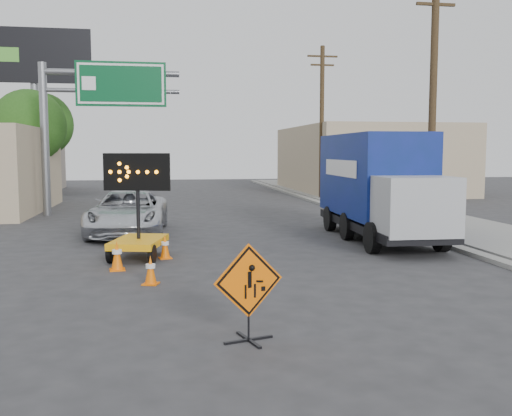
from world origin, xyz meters
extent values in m
plane|color=#2D2D30|center=(0.00, 0.00, 0.00)|extent=(100.00, 100.00, 0.00)
cube|color=gray|center=(7.20, 15.00, 0.06)|extent=(0.40, 60.00, 0.12)
cube|color=gray|center=(9.50, 15.00, 0.07)|extent=(4.00, 60.00, 0.15)
cube|color=tan|center=(13.00, 30.00, 2.30)|extent=(10.00, 14.00, 4.60)
cylinder|color=slate|center=(-6.50, 18.00, 3.40)|extent=(0.36, 0.36, 6.80)
cylinder|color=slate|center=(-3.50, 18.00, 6.40)|extent=(6.00, 0.28, 0.28)
cylinder|color=slate|center=(-3.50, 18.00, 5.60)|extent=(6.00, 0.20, 0.20)
cube|color=#054621|center=(-3.10, 17.88, 5.90)|extent=(4.00, 0.10, 2.00)
cube|color=silver|center=(-3.10, 17.81, 5.90)|extent=(3.80, 0.01, 1.80)
cylinder|color=slate|center=(-8.50, 26.00, 4.50)|extent=(0.44, 0.44, 9.00)
cube|color=silver|center=(-8.30, 25.85, 8.30)|extent=(6.00, 0.25, 3.00)
cube|color=black|center=(-8.30, 25.70, 8.30)|extent=(6.10, 0.04, 3.10)
cylinder|color=#43321C|center=(8.00, 10.00, 4.50)|extent=(0.26, 0.26, 9.00)
cube|color=#43321C|center=(8.00, 10.00, 7.90)|extent=(1.40, 0.10, 0.10)
cylinder|color=#43321C|center=(8.00, 24.00, 4.50)|extent=(0.26, 0.26, 9.00)
cube|color=#43321C|center=(8.00, 24.00, 8.40)|extent=(1.80, 0.10, 0.10)
cube|color=#43321C|center=(8.00, 24.00, 7.90)|extent=(1.40, 0.10, 0.10)
cylinder|color=#43321C|center=(-8.00, 22.00, 1.62)|extent=(0.28, 0.28, 3.25)
sphere|color=#214D16|center=(-8.00, 22.00, 4.18)|extent=(3.71, 3.71, 3.71)
cylinder|color=#43321C|center=(-9.00, 30.00, 1.79)|extent=(0.28, 0.28, 3.58)
sphere|color=#214D16|center=(-9.00, 30.00, 4.61)|extent=(4.10, 4.10, 4.10)
cube|color=black|center=(-0.09, -0.46, 0.02)|extent=(0.79, 0.28, 0.04)
cube|color=black|center=(-0.09, -0.46, 0.02)|extent=(0.28, 0.79, 0.04)
cylinder|color=black|center=(-0.09, -0.46, 0.31)|extent=(0.03, 0.03, 0.63)
cube|color=#FF6905|center=(-0.09, -0.46, 0.94)|extent=(1.10, 0.35, 1.14)
cube|color=black|center=(-0.09, -0.46, 0.94)|extent=(1.02, 0.31, 1.06)
cube|color=#F3A40D|center=(-2.00, 6.71, 0.45)|extent=(1.63, 2.22, 0.18)
cylinder|color=black|center=(-2.00, 6.71, 1.59)|extent=(0.10, 0.10, 2.19)
cube|color=black|center=(-2.00, 6.71, 2.34)|extent=(1.77, 0.52, 1.00)
imported|color=silver|center=(-2.54, 11.37, 0.76)|extent=(2.79, 5.58, 1.52)
cube|color=black|center=(5.61, 8.68, 0.54)|extent=(2.39, 7.25, 0.27)
cube|color=#071B55|center=(5.61, 9.39, 2.11)|extent=(2.43, 5.63, 2.69)
cube|color=#9EA0A5|center=(5.61, 5.80, 1.39)|extent=(2.12, 1.68, 1.62)
cube|color=#FF6905|center=(-1.63, 3.57, 0.01)|extent=(0.40, 0.40, 0.03)
cone|color=#FF6905|center=(-1.63, 3.57, 0.33)|extent=(0.25, 0.25, 0.61)
cylinder|color=silver|center=(-1.63, 3.57, 0.40)|extent=(0.21, 0.21, 0.09)
cube|color=#FF6905|center=(-2.47, 5.21, 0.02)|extent=(0.40, 0.40, 0.03)
cone|color=#FF6905|center=(-2.47, 5.21, 0.38)|extent=(0.28, 0.28, 0.69)
cylinder|color=silver|center=(-2.47, 5.21, 0.46)|extent=(0.23, 0.23, 0.10)
cube|color=#FF6905|center=(-1.30, 6.57, 0.01)|extent=(0.39, 0.39, 0.03)
cone|color=#FF6905|center=(-1.30, 6.57, 0.34)|extent=(0.26, 0.26, 0.62)
cylinder|color=silver|center=(-1.30, 6.57, 0.41)|extent=(0.21, 0.21, 0.09)
cube|color=#FF6905|center=(-2.80, 9.40, 0.02)|extent=(0.46, 0.46, 0.03)
cone|color=#FF6905|center=(-2.80, 9.40, 0.39)|extent=(0.29, 0.29, 0.71)
cylinder|color=silver|center=(-2.80, 9.40, 0.47)|extent=(0.24, 0.24, 0.11)
cube|color=#FF6905|center=(-1.51, 10.34, 0.01)|extent=(0.35, 0.35, 0.03)
cone|color=#FF6905|center=(-1.51, 10.34, 0.35)|extent=(0.26, 0.26, 0.64)
cylinder|color=silver|center=(-1.51, 10.34, 0.42)|extent=(0.22, 0.22, 0.09)
camera|label=1|loc=(-1.35, -8.83, 2.89)|focal=40.00mm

